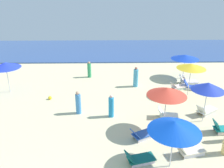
% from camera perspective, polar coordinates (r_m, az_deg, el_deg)
% --- Properties ---
extents(ocean, '(60.00, 11.12, 0.12)m').
position_cam_1_polar(ocean, '(30.72, -5.80, 8.34)').
color(ocean, '#314F8B').
rests_on(ocean, ground_plane).
extents(umbrella_0, '(2.44, 2.44, 2.20)m').
position_cam_1_polar(umbrella_0, '(21.38, 17.54, 6.38)').
color(umbrella_0, silver).
rests_on(umbrella_0, ground_plane).
extents(lounge_chair_0_0, '(1.51, 0.93, 0.74)m').
position_cam_1_polar(lounge_chair_0_0, '(20.76, 17.88, 0.73)').
color(lounge_chair_0_0, silver).
rests_on(lounge_chair_0_0, ground_plane).
extents(lounge_chair_0_1, '(1.29, 0.62, 0.79)m').
position_cam_1_polar(lounge_chair_0_1, '(20.65, 18.41, 0.63)').
color(lounge_chair_0_1, silver).
rests_on(lounge_chair_0_1, ground_plane).
extents(umbrella_1, '(2.24, 2.24, 2.42)m').
position_cam_1_polar(umbrella_1, '(19.26, -24.70, 4.22)').
color(umbrella_1, silver).
rests_on(umbrella_1, ground_plane).
extents(umbrella_2, '(2.16, 2.16, 2.70)m').
position_cam_1_polar(umbrella_2, '(12.78, 13.33, -1.82)').
color(umbrella_2, silver).
rests_on(umbrella_2, ground_plane).
extents(lounge_chair_2_0, '(1.55, 1.22, 0.65)m').
position_cam_1_polar(lounge_chair_2_0, '(13.04, 7.50, -12.12)').
color(lounge_chair_2_0, silver).
rests_on(lounge_chair_2_0, ground_plane).
extents(lounge_chair_2_1, '(1.37, 0.86, 0.71)m').
position_cam_1_polar(lounge_chair_2_1, '(15.11, 13.33, -7.28)').
color(lounge_chair_2_1, silver).
rests_on(lounge_chair_2_1, ground_plane).
extents(umbrella_3, '(2.32, 2.32, 2.40)m').
position_cam_1_polar(umbrella_3, '(10.41, 15.11, -9.99)').
color(umbrella_3, silver).
rests_on(umbrella_3, ground_plane).
extents(lounge_chair_3_0, '(1.47, 0.89, 0.68)m').
position_cam_1_polar(lounge_chair_3_0, '(12.44, 18.61, -15.23)').
color(lounge_chair_3_0, silver).
rests_on(lounge_chair_3_0, ground_plane).
extents(lounge_chair_3_1, '(1.54, 0.96, 0.66)m').
position_cam_1_polar(lounge_chair_3_1, '(11.49, 6.64, -17.70)').
color(lounge_chair_3_1, silver).
rests_on(lounge_chair_3_1, ground_plane).
extents(umbrella_6, '(2.12, 2.12, 2.51)m').
position_cam_1_polar(umbrella_6, '(17.89, 18.92, 4.17)').
color(umbrella_6, silver).
rests_on(umbrella_6, ground_plane).
extents(lounge_chair_6_0, '(1.64, 1.09, 0.71)m').
position_cam_1_polar(lounge_chair_6_0, '(19.78, 19.19, -0.61)').
color(lounge_chair_6_0, silver).
rests_on(lounge_chair_6_0, ground_plane).
extents(lounge_chair_6_1, '(1.59, 1.05, 0.68)m').
position_cam_1_polar(lounge_chair_6_1, '(19.41, 16.09, -0.55)').
color(lounge_chair_6_1, silver).
rests_on(lounge_chair_6_1, ground_plane).
extents(umbrella_7, '(1.92, 1.92, 2.57)m').
position_cam_1_polar(umbrella_7, '(14.53, 22.55, -0.56)').
color(umbrella_7, silver).
rests_on(umbrella_7, ground_plane).
extents(lounge_chair_7_0, '(1.62, 1.36, 0.71)m').
position_cam_1_polar(lounge_chair_7_0, '(16.38, 22.05, -5.98)').
color(lounge_chair_7_0, silver).
rests_on(lounge_chair_7_0, ground_plane).
extents(lounge_chair_7_1, '(1.40, 0.68, 0.78)m').
position_cam_1_polar(lounge_chair_7_1, '(14.78, 25.77, -9.79)').
color(lounge_chair_7_1, silver).
rests_on(lounge_chair_7_1, ground_plane).
extents(beachgoer_0, '(0.36, 0.36, 1.58)m').
position_cam_1_polar(beachgoer_0, '(15.16, -8.29, -4.66)').
color(beachgoer_0, '#3F83C3').
rests_on(beachgoer_0, ground_plane).
extents(beachgoer_2, '(0.42, 0.42, 1.69)m').
position_cam_1_polar(beachgoer_2, '(19.14, 5.85, 1.57)').
color(beachgoer_2, '#459DC2').
rests_on(beachgoer_2, ground_plane).
extents(beachgoer_3, '(0.37, 0.37, 1.49)m').
position_cam_1_polar(beachgoer_3, '(21.19, -5.59, 3.47)').
color(beachgoer_3, '#32955C').
rests_on(beachgoer_3, ground_plane).
extents(beachgoer_4, '(0.39, 0.39, 1.52)m').
position_cam_1_polar(beachgoer_4, '(14.65, -0.20, -5.58)').
color(beachgoer_4, '#2187C0').
rests_on(beachgoer_4, ground_plane).
extents(beach_ball_0, '(0.26, 0.26, 0.26)m').
position_cam_1_polar(beach_ball_0, '(17.68, -14.98, -3.27)').
color(beach_ball_0, yellow).
rests_on(beach_ball_0, ground_plane).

